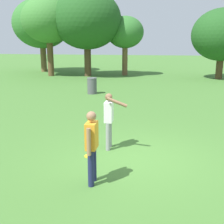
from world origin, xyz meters
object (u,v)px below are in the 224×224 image
at_px(tree_slender_mid, 125,33).
at_px(tree_back_left, 222,35).
at_px(person_thrower, 109,117).
at_px(frisbee, 89,156).
at_px(person_catcher, 92,143).
at_px(tree_tall_left, 42,24).
at_px(trash_can_beside_table, 92,86).
at_px(tree_broad_center, 49,20).
at_px(tree_far_right, 87,20).

distance_m(tree_slender_mid, tree_back_left, 8.24).
relative_size(person_thrower, frisbee, 6.72).
relative_size(person_catcher, tree_tall_left, 0.23).
distance_m(trash_can_beside_table, tree_slender_mid, 10.61).
bearing_deg(tree_broad_center, person_catcher, -65.81).
distance_m(person_thrower, tree_broad_center, 19.53).
relative_size(tree_tall_left, tree_far_right, 0.98).
xyz_separation_m(person_thrower, tree_back_left, (6.05, 17.32, 2.60)).
distance_m(frisbee, tree_tall_left, 24.08).
bearing_deg(tree_tall_left, frisbee, -64.06).
height_order(tree_broad_center, tree_far_right, tree_far_right).
bearing_deg(person_thrower, tree_back_left, 70.74).
bearing_deg(tree_slender_mid, frisbee, -85.26).
relative_size(tree_broad_center, tree_far_right, 0.93).
bearing_deg(tree_slender_mid, trash_can_beside_table, -93.59).
bearing_deg(tree_slender_mid, tree_broad_center, -165.49).
bearing_deg(tree_tall_left, tree_broad_center, -58.06).
bearing_deg(tree_far_right, tree_tall_left, 150.51).
bearing_deg(person_catcher, tree_back_left, 72.79).
height_order(tree_far_right, tree_back_left, tree_far_right).
bearing_deg(person_catcher, tree_tall_left, 115.44).
distance_m(person_thrower, tree_back_left, 18.54).
relative_size(tree_far_right, tree_back_left, 1.31).
bearing_deg(tree_back_left, tree_tall_left, 169.18).
bearing_deg(tree_tall_left, trash_can_beside_table, -55.62).
distance_m(tree_far_right, tree_back_left, 11.36).
bearing_deg(tree_back_left, tree_broad_center, -179.07).
relative_size(tree_broad_center, tree_slender_mid, 1.31).
xyz_separation_m(trash_can_beside_table, tree_tall_left, (-8.08, 11.81, 4.30)).
relative_size(frisbee, tree_broad_center, 0.04).
relative_size(person_thrower, tree_back_left, 0.29).
height_order(person_thrower, tree_tall_left, tree_tall_left).
xyz_separation_m(person_thrower, tree_tall_left, (-10.77, 20.54, 3.82)).
xyz_separation_m(person_catcher, tree_broad_center, (-8.64, 19.22, 3.92)).
height_order(person_catcher, tree_far_right, tree_far_right).
distance_m(person_catcher, trash_can_beside_table, 11.21).
height_order(person_catcher, trash_can_beside_table, person_catcher).
bearing_deg(tree_far_right, tree_broad_center, -174.55).
bearing_deg(tree_tall_left, tree_slender_mid, -11.40).
xyz_separation_m(tree_tall_left, tree_far_right, (5.54, -3.13, 0.09)).
bearing_deg(frisbee, person_catcher, -72.33).
bearing_deg(tree_tall_left, tree_back_left, -10.82).
relative_size(tree_tall_left, tree_back_left, 1.28).
distance_m(frisbee, trash_can_beside_table, 9.69).
xyz_separation_m(frisbee, tree_broad_center, (-8.17, 17.77, 4.85)).
height_order(trash_can_beside_table, tree_far_right, tree_far_right).
xyz_separation_m(person_thrower, trash_can_beside_table, (-2.68, 8.73, -0.48)).
distance_m(person_thrower, tree_far_right, 18.59).
height_order(person_thrower, trash_can_beside_table, person_thrower).
relative_size(tree_slender_mid, tree_back_left, 0.93).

